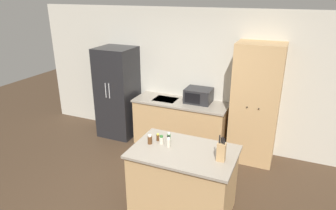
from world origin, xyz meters
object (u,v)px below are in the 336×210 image
Objects in this scene: spice_bottle_green_herb at (168,143)px; spice_bottle_orange_cap at (150,140)px; spice_bottle_amber_oil at (158,137)px; spice_bottle_pale_salt at (169,137)px; knife_block at (221,152)px; spice_bottle_short_red at (168,140)px; refrigerator at (118,92)px; microwave at (199,95)px; pantry_cabinet at (255,104)px; spice_bottle_tall_dark at (161,140)px.

spice_bottle_green_herb is 1.01× the size of spice_bottle_orange_cap.
spice_bottle_pale_salt is at bearing 19.72° from spice_bottle_amber_oil.
knife_block is 2.56× the size of spice_bottle_green_herb.
spice_bottle_green_herb is 1.07× the size of spice_bottle_pale_salt.
spice_bottle_short_red reaches higher than spice_bottle_pale_salt.
microwave is at bearing 4.28° from refrigerator.
refrigerator is 3.81× the size of microwave.
microwave is 3.89× the size of spice_bottle_pale_salt.
spice_bottle_orange_cap reaches higher than spice_bottle_short_red.
spice_bottle_short_red is at bearing -13.68° from spice_bottle_amber_oil.
pantry_cabinet is at bearing 59.95° from spice_bottle_pale_salt.
pantry_cabinet is 1.92m from spice_bottle_short_red.
knife_block is at bearing -64.60° from microwave.
spice_bottle_pale_salt is at bearing 59.62° from spice_bottle_tall_dark.
spice_bottle_green_herb reaches higher than spice_bottle_orange_cap.
spice_bottle_amber_oil is at bearing 63.02° from spice_bottle_orange_cap.
knife_block is 2.92× the size of spice_bottle_tall_dark.
refrigerator is at bearing -175.72° from microwave.
knife_block reaches higher than spice_bottle_orange_cap.
spice_bottle_short_red is at bearing -117.71° from pantry_cabinet.
pantry_cabinet reaches higher than refrigerator.
spice_bottle_green_herb is at bearing 4.09° from spice_bottle_orange_cap.
refrigerator reaches higher than microwave.
knife_block is at bearing -34.29° from refrigerator.
microwave reaches higher than spice_bottle_orange_cap.
pantry_cabinet is 1.82m from knife_block.
spice_bottle_amber_oil is at bearing -43.92° from refrigerator.
pantry_cabinet is at bearing 57.50° from spice_bottle_orange_cap.
spice_bottle_amber_oil is (-1.07, -1.65, -0.07)m from pantry_cabinet.
spice_bottle_green_herb is at bearing -84.53° from microwave.
spice_bottle_amber_oil is 0.23m from spice_bottle_green_herb.
knife_block is 0.86m from spice_bottle_tall_dark.
spice_bottle_pale_salt reaches higher than spice_bottle_tall_dark.
pantry_cabinet is 18.06× the size of spice_bottle_tall_dark.
knife_block is 0.94m from spice_bottle_amber_oil.
spice_bottle_orange_cap is at bearing 177.54° from knife_block.
spice_bottle_amber_oil is 0.86× the size of spice_bottle_pale_salt.
pantry_cabinet is 1.97m from spice_bottle_amber_oil.
knife_block reaches higher than spice_bottle_pale_salt.
spice_bottle_short_red reaches higher than spice_bottle_tall_dark.
pantry_cabinet is at bearing -3.94° from microwave.
spice_bottle_short_red is at bearing -85.17° from microwave.
spice_bottle_tall_dark is at bearing -120.38° from spice_bottle_pale_salt.
microwave is 1.84m from spice_bottle_green_herb.
spice_bottle_tall_dark is at bearing -120.07° from pantry_cabinet.
spice_bottle_pale_salt is (-0.93, -1.60, -0.06)m from pantry_cabinet.
knife_block is 0.76m from spice_bottle_short_red.
pantry_cabinet reaches higher than spice_bottle_pale_salt.
spice_bottle_pale_salt is 0.27m from spice_bottle_orange_cap.
refrigerator is 5.42× the size of knife_block.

